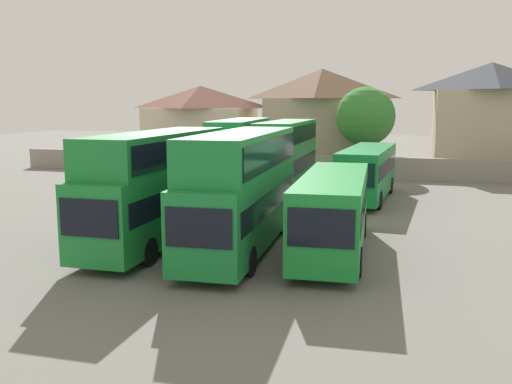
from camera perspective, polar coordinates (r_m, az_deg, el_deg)
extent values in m
plane|color=slate|center=(41.53, 5.28, 0.49)|extent=(140.00, 140.00, 0.00)
cube|color=gray|center=(47.28, 6.50, 2.62)|extent=(56.00, 0.50, 1.80)
cube|color=#1B8334|center=(25.20, -9.99, -0.96)|extent=(2.70, 11.08, 3.01)
cube|color=black|center=(20.36, -16.70, -2.58)|extent=(2.27, 0.11, 1.35)
cube|color=black|center=(25.14, -10.01, -0.15)|extent=(2.73, 10.19, 0.95)
cube|color=#1B8334|center=(25.15, -9.86, 4.27)|extent=(2.64, 10.52, 1.56)
cube|color=black|center=(25.15, -9.86, 4.27)|extent=(2.73, 9.97, 1.09)
cylinder|color=black|center=(21.96, -10.92, -5.99)|extent=(0.31, 1.10, 1.10)
cylinder|color=black|center=(23.09, -16.22, -5.45)|extent=(0.31, 1.10, 1.10)
cylinder|color=black|center=(28.09, -4.74, -2.54)|extent=(0.31, 1.10, 1.10)
cylinder|color=black|center=(28.98, -9.15, -2.26)|extent=(0.31, 1.10, 1.10)
cube|color=#198237|center=(23.56, -1.48, -1.59)|extent=(2.93, 11.24, 2.96)
cube|color=black|center=(18.23, -5.90, -3.68)|extent=(2.28, 0.15, 1.33)
cube|color=black|center=(23.50, -1.49, -0.74)|extent=(2.94, 10.35, 0.93)
cube|color=#198237|center=(23.51, -1.34, 4.09)|extent=(2.86, 10.68, 1.68)
cube|color=black|center=(23.51, -1.34, 4.09)|extent=(2.94, 10.13, 1.18)
cylinder|color=black|center=(20.31, -0.65, -7.07)|extent=(0.33, 1.11, 1.10)
cylinder|color=black|center=(20.98, -7.02, -6.61)|extent=(0.33, 1.11, 1.10)
cylinder|color=black|center=(26.89, 2.84, -3.05)|extent=(0.33, 1.11, 1.10)
cylinder|color=black|center=(27.40, -2.08, -2.81)|extent=(0.33, 1.11, 1.10)
cube|color=#1A8C34|center=(23.34, 7.89, -1.84)|extent=(2.91, 10.10, 2.91)
cube|color=black|center=(18.37, 6.63, -3.69)|extent=(2.21, 0.17, 1.31)
cube|color=black|center=(23.28, 7.91, -0.99)|extent=(2.92, 9.30, 0.92)
cylinder|color=black|center=(20.56, 10.33, -7.03)|extent=(0.34, 1.11, 1.10)
cylinder|color=black|center=(20.75, 3.91, -6.74)|extent=(0.34, 1.11, 1.10)
cylinder|color=black|center=(26.57, 10.86, -3.35)|extent=(0.34, 1.11, 1.10)
cylinder|color=black|center=(26.73, 5.90, -3.16)|extent=(0.34, 1.11, 1.10)
cube|color=#1C8D40|center=(38.69, -1.69, 2.68)|extent=(3.41, 11.48, 3.03)
cube|color=black|center=(33.15, -3.68, 2.22)|extent=(2.18, 0.26, 1.36)
cube|color=black|center=(38.65, -1.69, 3.22)|extent=(3.37, 10.58, 0.95)
cube|color=#1C8D40|center=(38.78, -1.62, 6.18)|extent=(3.31, 10.91, 1.66)
cube|color=black|center=(38.78, -1.62, 6.18)|extent=(3.36, 10.35, 1.16)
cylinder|color=black|center=(35.24, -1.01, -0.12)|extent=(0.39, 1.12, 1.10)
cylinder|color=black|center=(35.75, -4.61, -0.02)|extent=(0.39, 1.12, 1.10)
cylinder|color=black|center=(42.07, 0.81, 1.39)|extent=(0.39, 1.12, 1.10)
cylinder|color=black|center=(42.49, -2.23, 1.46)|extent=(0.39, 1.12, 1.10)
cube|color=#217F3C|center=(37.20, 3.06, 2.46)|extent=(2.47, 10.70, 3.09)
cube|color=black|center=(31.95, 1.17, 2.04)|extent=(2.11, 0.09, 1.39)
cube|color=black|center=(37.16, 3.07, 3.03)|extent=(2.50, 9.85, 0.97)
cube|color=#217F3C|center=(37.26, 3.17, 6.05)|extent=(2.42, 10.17, 1.55)
cube|color=black|center=(37.26, 3.17, 6.05)|extent=(2.50, 9.64, 1.08)
cylinder|color=black|center=(33.96, 3.76, -0.49)|extent=(0.31, 1.10, 1.10)
cylinder|color=black|center=(34.43, 0.15, -0.34)|extent=(0.31, 1.10, 1.10)
cylinder|color=black|center=(40.42, 5.51, 1.03)|extent=(0.31, 1.10, 1.10)
cylinder|color=black|center=(40.81, 2.44, 1.14)|extent=(0.31, 1.10, 1.10)
cube|color=#177D3A|center=(36.56, 11.31, 2.11)|extent=(3.29, 10.29, 3.00)
cube|color=black|center=(31.53, 10.04, 1.70)|extent=(2.21, 0.25, 1.35)
cube|color=black|center=(36.52, 11.33, 2.67)|extent=(3.26, 9.49, 0.94)
cylinder|color=black|center=(33.52, 12.44, -0.82)|extent=(0.38, 1.12, 1.10)
cylinder|color=black|center=(33.86, 8.57, -0.60)|extent=(0.38, 1.12, 1.10)
cylinder|color=black|center=(39.69, 13.54, 0.67)|extent=(0.38, 1.12, 1.10)
cylinder|color=black|center=(39.98, 10.25, 0.84)|extent=(0.38, 1.12, 1.10)
cube|color=beige|center=(58.50, -5.65, 5.77)|extent=(10.28, 7.12, 5.65)
pyramid|color=brown|center=(58.40, -5.71, 9.64)|extent=(10.79, 7.48, 2.25)
cube|color=tan|center=(55.01, 6.66, 6.03)|extent=(10.17, 6.76, 6.59)
pyramid|color=brown|center=(54.96, 6.76, 10.93)|extent=(10.68, 7.10, 2.81)
cube|color=#C6B293|center=(54.38, 22.61, 5.73)|extent=(9.34, 7.17, 7.29)
pyramid|color=#3D424C|center=(54.37, 22.93, 10.84)|extent=(9.80, 7.53, 2.42)
cylinder|color=brown|center=(49.32, 10.99, 3.63)|extent=(0.50, 0.50, 3.26)
sphere|color=#387F33|center=(49.12, 11.12, 7.57)|extent=(5.03, 5.03, 5.03)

